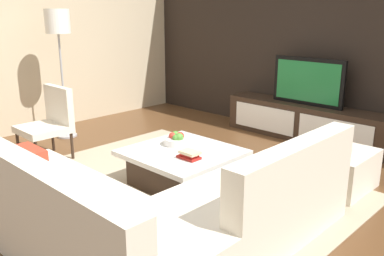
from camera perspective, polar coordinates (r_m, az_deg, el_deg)
ground_plane at (r=4.19m, az=-1.34°, el=-8.68°), size 14.00×14.00×0.00m
feature_wall_back at (r=6.03m, az=17.59°, el=11.94°), size 6.40×0.12×2.80m
side_wall_left at (r=6.59m, az=-20.50°, el=11.97°), size 0.12×5.20×2.80m
area_rug at (r=4.25m, az=-2.30°, el=-8.22°), size 3.37×2.65×0.01m
media_console at (r=5.94m, az=15.34°, el=0.79°), size 2.32×0.45×0.50m
television at (r=5.82m, az=15.75°, el=6.21°), size 1.03×0.06×0.64m
sectional_couch at (r=3.19m, az=-6.20°, el=-11.38°), size 2.41×2.35×0.83m
coffee_table at (r=4.24m, az=-1.35°, el=-5.41°), size 1.03×1.00×0.38m
accent_chair_near at (r=5.25m, az=-19.02°, el=1.20°), size 0.56×0.53×0.87m
floor_lamp at (r=5.96m, az=-18.06°, el=12.88°), size 0.33×0.33×1.77m
ottoman at (r=4.46m, az=18.97°, el=-5.24°), size 0.70×0.70×0.40m
fruit_bowl at (r=4.35m, az=-2.09°, el=-1.60°), size 0.28×0.28×0.14m
decorative_ball at (r=4.36m, az=19.36°, el=-1.20°), size 0.26×0.26×0.26m
book_stack at (r=3.94m, az=-0.36°, el=-3.73°), size 0.22×0.14×0.08m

